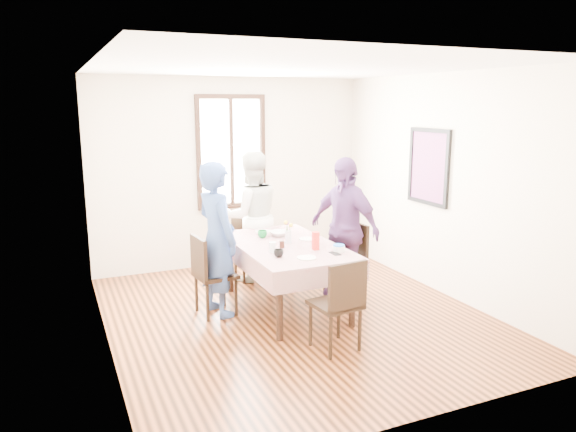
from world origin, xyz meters
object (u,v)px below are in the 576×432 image
object	(u,v)px
chair_left	(216,275)
chair_far	(251,246)
chair_right	(344,261)
person_left	(216,239)
chair_near	(335,304)
dining_table	(286,277)
person_far	(251,216)
person_right	(343,229)

from	to	relation	value
chair_left	chair_far	xyz separation A→B (m)	(0.79, 1.01, 0.00)
chair_far	chair_right	bearing A→B (deg)	125.29
chair_right	person_left	bearing A→B (deg)	83.01
chair_left	chair_right	distance (m)	1.59
chair_far	chair_near	world-z (taller)	same
chair_near	dining_table	bearing A→B (deg)	83.09
chair_near	person_far	xyz separation A→B (m)	(0.00, 2.32, 0.41)
chair_near	person_left	world-z (taller)	person_left
dining_table	chair_far	xyz separation A→B (m)	(0.00, 1.17, 0.08)
dining_table	person_right	world-z (taller)	person_right
chair_far	chair_left	bearing A→B (deg)	51.74
chair_left	person_left	bearing A→B (deg)	84.07
chair_far	person_right	distance (m)	1.42
chair_left	chair_far	world-z (taller)	same
chair_left	person_left	xyz separation A→B (m)	(0.02, 0.00, 0.41)
chair_near	person_far	size ratio (longest dim) A/B	0.53
chair_right	person_left	world-z (taller)	person_left
chair_far	person_left	xyz separation A→B (m)	(-0.77, -1.01, 0.41)
dining_table	chair_right	bearing A→B (deg)	3.83
dining_table	chair_near	xyz separation A→B (m)	(0.00, -1.17, 0.08)
chair_left	person_right	xyz separation A→B (m)	(1.57, -0.11, 0.41)
chair_left	chair_far	size ratio (longest dim) A/B	1.00
dining_table	chair_far	world-z (taller)	chair_far
dining_table	person_far	xyz separation A→B (m)	(0.00, 1.15, 0.49)
chair_near	chair_right	bearing A→B (deg)	50.11
person_right	chair_near	bearing A→B (deg)	-52.54
chair_right	person_right	xyz separation A→B (m)	(-0.02, 0.00, 0.41)
chair_far	person_left	distance (m)	1.34
chair_right	dining_table	bearing A→B (deg)	90.73
dining_table	person_right	bearing A→B (deg)	3.94
dining_table	chair_left	distance (m)	0.81
chair_far	person_right	bearing A→B (deg)	124.57
person_far	person_left	bearing A→B (deg)	55.40
chair_far	person_far	distance (m)	0.41
chair_left	person_left	size ratio (longest dim) A/B	0.53
dining_table	person_right	xyz separation A→B (m)	(0.77, 0.05, 0.49)
chair_right	person_far	distance (m)	1.42
person_far	person_right	bearing A→B (deg)	128.58
chair_near	person_right	size ratio (longest dim) A/B	0.53
dining_table	chair_right	distance (m)	0.80
chair_near	person_right	world-z (taller)	person_right
person_right	chair_far	bearing A→B (deg)	-165.59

